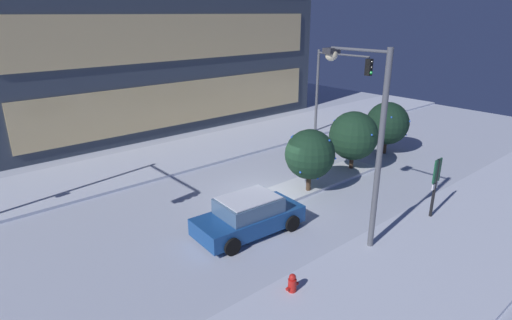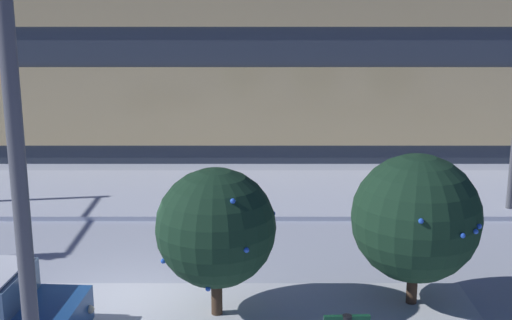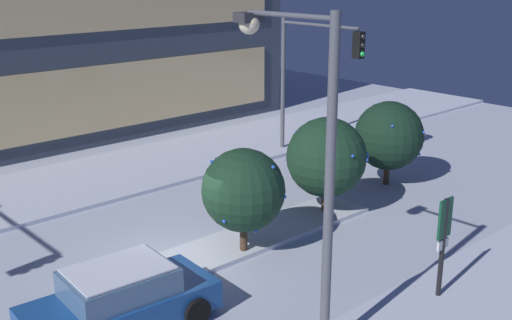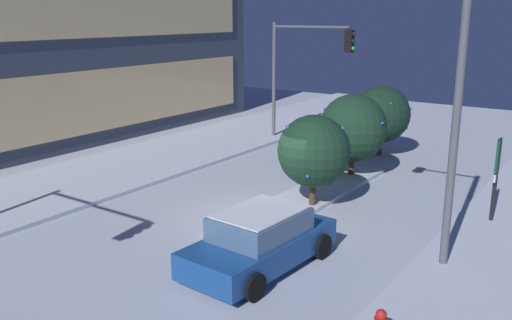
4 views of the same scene
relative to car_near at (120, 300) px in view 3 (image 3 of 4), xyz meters
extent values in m
plane|color=silver|center=(2.68, 1.98, -0.71)|extent=(52.00, 52.00, 0.00)
cube|color=silver|center=(2.68, 9.69, -0.64)|extent=(52.00, 5.20, 0.14)
cube|color=silver|center=(5.26, 1.61, -0.64)|extent=(9.00, 1.80, 0.14)
cube|color=#F2D18C|center=(5.90, 13.76, 1.47)|extent=(22.32, 0.10, 2.91)
cube|color=#19478C|center=(0.00, 0.00, -0.18)|extent=(4.39, 2.13, 0.66)
cube|color=slate|center=(0.00, 0.00, 0.43)|extent=(2.41, 1.81, 0.60)
cube|color=white|center=(0.00, 0.00, 0.76)|extent=(2.23, 1.69, 0.04)
sphere|color=#F9E5B2|center=(2.19, 0.49, -0.21)|extent=(0.16, 0.16, 0.16)
sphere|color=#F9E5B2|center=(2.11, -0.77, -0.21)|extent=(0.16, 0.16, 0.16)
cylinder|color=black|center=(1.47, 0.84, -0.38)|extent=(0.67, 0.26, 0.66)
cylinder|color=black|center=(1.35, -1.02, -0.38)|extent=(0.67, 0.26, 0.66)
cylinder|color=black|center=(-1.35, 1.02, -0.38)|extent=(0.67, 0.26, 0.66)
cylinder|color=#565960|center=(12.76, 7.89, 2.18)|extent=(0.18, 0.18, 5.77)
cylinder|color=#565960|center=(12.76, 5.88, 4.86)|extent=(0.12, 4.02, 0.12)
cube|color=black|center=(12.76, 3.87, 4.26)|extent=(0.32, 0.36, 1.00)
sphere|color=black|center=(12.76, 3.68, 4.58)|extent=(0.20, 0.20, 0.20)
sphere|color=black|center=(12.76, 3.68, 4.26)|extent=(0.20, 0.20, 0.20)
sphere|color=green|center=(12.76, 3.68, 3.94)|extent=(0.20, 0.20, 0.20)
cylinder|color=#565960|center=(2.57, -3.79, 2.84)|extent=(0.20, 0.20, 7.11)
cylinder|color=#565960|center=(2.54, -2.67, 6.25)|extent=(0.16, 2.26, 0.10)
cube|color=#333338|center=(2.50, -1.54, 6.15)|extent=(0.56, 0.36, 0.20)
sphere|color=#F9E5B2|center=(2.50, -1.54, 6.02)|extent=(0.44, 0.44, 0.44)
cylinder|color=black|center=(6.40, -4.08, 0.61)|extent=(0.12, 0.12, 2.64)
cube|color=#144C2D|center=(6.40, -4.08, 1.45)|extent=(0.55, 0.08, 0.97)
cube|color=white|center=(6.40, -4.08, 0.78)|extent=(0.44, 0.07, 0.24)
cylinder|color=#473323|center=(8.51, 1.54, -0.28)|extent=(0.22, 0.22, 0.86)
sphere|color=#193823|center=(8.51, 1.54, 1.25)|extent=(2.58, 2.58, 2.58)
sphere|color=blue|center=(9.62, 2.10, 0.84)|extent=(0.10, 0.10, 0.10)
sphere|color=blue|center=(8.85, 2.80, 1.36)|extent=(0.10, 0.10, 0.10)
sphere|color=blue|center=(9.38, 2.22, 0.55)|extent=(0.10, 0.10, 0.10)
sphere|color=blue|center=(8.22, 2.63, 1.92)|extent=(0.10, 0.10, 0.10)
sphere|color=blue|center=(9.10, 0.38, 1.30)|extent=(0.10, 0.10, 0.10)
sphere|color=blue|center=(9.50, 0.70, 1.37)|extent=(0.10, 0.10, 0.10)
sphere|color=blue|center=(8.31, 0.30, 1.61)|extent=(0.10, 0.10, 0.10)
sphere|color=blue|center=(9.40, 0.59, 1.31)|extent=(0.10, 0.10, 0.10)
cylinder|color=#473323|center=(4.56, 1.04, -0.24)|extent=(0.22, 0.22, 0.95)
sphere|color=#193823|center=(4.56, 1.04, 1.22)|extent=(2.33, 2.33, 2.33)
sphere|color=blue|center=(3.58, 0.69, 0.68)|extent=(0.10, 0.10, 0.10)
sphere|color=blue|center=(4.35, 1.95, 1.95)|extent=(0.10, 0.10, 0.10)
sphere|color=blue|center=(3.95, 1.66, 2.03)|extent=(0.10, 0.10, 0.10)
sphere|color=blue|center=(5.66, 1.41, 1.39)|extent=(0.10, 0.10, 0.10)
sphere|color=blue|center=(4.44, 0.40, 0.25)|extent=(0.10, 0.10, 0.10)
sphere|color=blue|center=(4.92, 0.24, 2.01)|extent=(0.10, 0.10, 0.10)
sphere|color=blue|center=(5.16, 0.04, 1.16)|extent=(0.10, 0.10, 0.10)
cylinder|color=#473323|center=(12.47, 2.03, -0.31)|extent=(0.22, 0.22, 0.80)
sphere|color=black|center=(12.47, 2.03, 1.16)|extent=(2.53, 2.53, 2.53)
sphere|color=blue|center=(12.89, 0.85, 1.44)|extent=(0.10, 0.10, 0.10)
sphere|color=blue|center=(11.63, 1.30, 1.80)|extent=(0.10, 0.10, 0.10)
sphere|color=blue|center=(13.44, 1.79, 0.37)|extent=(0.10, 0.10, 0.10)
sphere|color=blue|center=(12.98, 1.02, 0.57)|extent=(0.10, 0.10, 0.10)
sphere|color=blue|center=(12.36, 3.09, 0.45)|extent=(0.10, 0.10, 0.10)
camera|label=1|loc=(-9.14, -11.04, 7.40)|focal=29.10mm
camera|label=2|loc=(5.33, -11.56, 5.65)|focal=48.67mm
camera|label=3|loc=(-6.23, -11.43, 7.18)|focal=44.70mm
camera|label=4|loc=(-10.57, -7.22, 5.47)|focal=38.92mm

